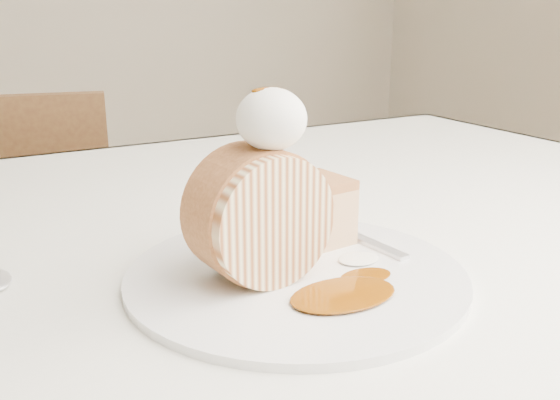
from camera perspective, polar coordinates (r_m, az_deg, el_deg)
table at (r=0.69m, az=-6.16°, el=-9.57°), size 1.40×0.90×0.75m
chair_far at (r=1.42m, az=-22.56°, el=-4.89°), size 0.46×0.46×0.82m
plate at (r=0.53m, az=1.47°, el=-6.89°), size 0.32×0.32×0.01m
roulade_slice at (r=0.50m, az=-1.88°, el=-1.44°), size 0.11×0.07×0.11m
cake_chunk at (r=0.59m, az=2.94°, el=-1.40°), size 0.07×0.07×0.05m
whipped_cream at (r=0.48m, az=-0.79°, el=7.40°), size 0.06×0.06×0.05m
caramel_drizzle at (r=0.48m, az=-1.05°, el=10.68°), size 0.03×0.02×0.01m
caramel_pool at (r=0.49m, az=5.80°, el=-8.56°), size 0.10×0.07×0.00m
fork at (r=0.60m, az=7.24°, el=-3.46°), size 0.04×0.17×0.00m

